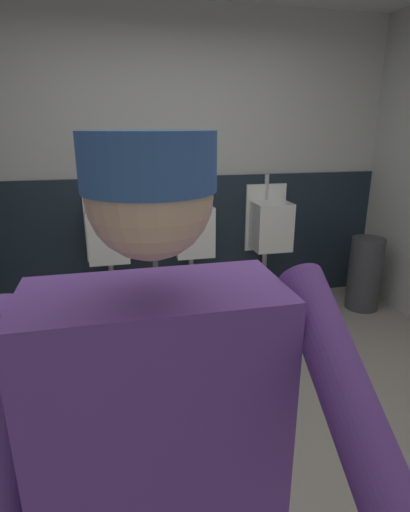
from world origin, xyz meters
TOP-DOWN VIEW (x-y plane):
  - ground_plane at (0.00, 0.00)m, footprint 4.69×4.38m
  - wall_back at (0.00, 1.95)m, footprint 4.69×0.12m
  - wainscot_band_back at (0.00, 1.87)m, footprint 4.09×0.03m
  - urinal_left at (-0.59, 1.73)m, footprint 0.40×0.34m
  - urinal_middle at (0.16, 1.73)m, footprint 0.40×0.34m
  - urinal_right at (0.91, 1.73)m, footprint 0.40×0.34m
  - privacy_divider_panel at (-0.21, 1.66)m, footprint 0.04×0.40m
  - person at (-0.47, -1.10)m, footprint 0.71×0.60m
  - trash_bin at (1.74, 1.35)m, footprint 0.30×0.30m

SIDE VIEW (x-z plane):
  - ground_plane at x=0.00m, z-range -0.04..0.00m
  - trash_bin at x=1.74m, z-range 0.00..0.69m
  - wainscot_band_back at x=0.00m, z-range 0.00..1.24m
  - urinal_left at x=-0.59m, z-range 0.16..1.40m
  - urinal_middle at x=0.16m, z-range 0.16..1.40m
  - urinal_right at x=0.91m, z-range 0.16..1.40m
  - privacy_divider_panel at x=-0.21m, z-range 0.50..1.40m
  - person at x=-0.47m, z-range 0.16..1.83m
  - wall_back at x=0.00m, z-range 0.00..2.65m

